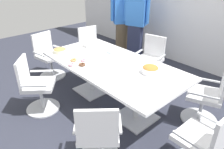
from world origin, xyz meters
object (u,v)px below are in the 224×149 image
office_chair_1 (91,50)px  office_chair_5 (203,145)px  office_chair_0 (150,62)px  snack_bowl_pretzels (150,69)px  person_standing_1 (136,21)px  office_chair_3 (36,88)px  person_standing_0 (123,20)px  plate_stack (113,51)px  napkin_pile (88,44)px  office_chair_2 (49,58)px  donut_platter (78,63)px  office_chair_4 (98,137)px  office_chair_6 (207,98)px  conference_table (112,70)px  snack_bowl_cookies (60,50)px

office_chair_1 → office_chair_5: size_ratio=1.00×
office_chair_0 → snack_bowl_pretzels: office_chair_0 is taller
office_chair_5 → person_standing_1: size_ratio=0.49×
office_chair_1 → snack_bowl_pretzels: (2.00, -0.43, 0.40)m
office_chair_5 → office_chair_3: bearing=110.7°
office_chair_3 → person_standing_0: 2.76m
office_chair_1 → person_standing_0: (0.02, 0.98, 0.54)m
person_standing_0 → plate_stack: 1.66m
snack_bowl_pretzels → napkin_pile: 1.49m
person_standing_0 → office_chair_2: bearing=24.9°
person_standing_1 → office_chair_0: bearing=129.1°
office_chair_1 → snack_bowl_pretzels: size_ratio=3.56×
office_chair_1 → donut_platter: 1.51m
office_chair_3 → donut_platter: size_ratio=2.63×
office_chair_4 → office_chair_2: bearing=115.4°
office_chair_4 → person_standing_1: 3.21m
office_chair_6 → snack_bowl_pretzels: size_ratio=3.56×
plate_stack → napkin_pile: napkin_pile is taller
conference_table → snack_bowl_cookies: bearing=-158.9°
donut_platter → office_chair_1: bearing=135.4°
snack_bowl_cookies → person_standing_1: bearing=90.5°
napkin_pile → office_chair_1: bearing=138.7°
person_standing_0 → napkin_pile: bearing=52.0°
office_chair_1 → napkin_pile: size_ratio=6.44×
office_chair_1 → office_chair_4: 2.73m
office_chair_3 → snack_bowl_cookies: office_chair_3 is taller
office_chair_1 → donut_platter: size_ratio=2.63×
person_standing_1 → snack_bowl_cookies: size_ratio=7.66×
office_chair_5 → snack_bowl_pretzels: bearing=72.1°
office_chair_1 → office_chair_3: (0.72, -1.63, 0.00)m
office_chair_3 → person_standing_0: person_standing_0 is taller
office_chair_5 → person_standing_0: person_standing_0 is taller
office_chair_5 → person_standing_0: bearing=61.1°
office_chair_5 → snack_bowl_cookies: office_chair_5 is taller
conference_table → plate_stack: bearing=135.9°
office_chair_4 → office_chair_6: size_ratio=1.00×
office_chair_0 → office_chair_4: bearing=101.8°
office_chair_6 → person_standing_1: 2.51m
office_chair_4 → office_chair_5: same height
office_chair_0 → office_chair_6: size_ratio=1.00×
office_chair_3 → office_chair_4: size_ratio=1.00×
office_chair_0 → donut_platter: bearing=68.1°
plate_stack → napkin_pile: 0.57m
office_chair_3 → office_chair_5: 2.49m
snack_bowl_pretzels → napkin_pile: snack_bowl_pretzels is taller
office_chair_5 → office_chair_4: bearing=133.7°
office_chair_4 → plate_stack: office_chair_4 is taller
office_chair_3 → snack_bowl_cookies: size_ratio=3.77×
plate_stack → conference_table: bearing=-44.1°
office_chair_4 → office_chair_6: (0.45, 1.67, 0.00)m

